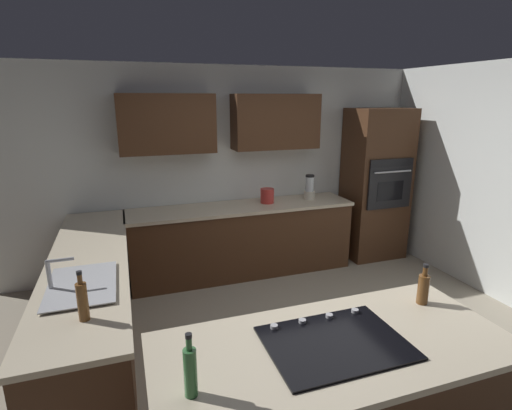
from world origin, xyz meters
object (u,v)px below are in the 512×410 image
(sink_unit, at_px, (81,284))
(second_bottle, at_px, (423,288))
(blender, at_px, (310,189))
(kettle, at_px, (267,196))
(oil_bottle, at_px, (190,371))
(wall_oven, at_px, (376,184))
(cooktop, at_px, (335,342))
(dish_soap_bottle, at_px, (82,300))

(sink_unit, bearing_deg, second_bottle, 155.44)
(blender, xyz_separation_m, kettle, (0.60, 0.00, -0.05))
(kettle, bearing_deg, second_bottle, 91.29)
(blender, bearing_deg, oil_bottle, 55.54)
(wall_oven, bearing_deg, cooktop, 51.59)
(blender, bearing_deg, second_bottle, 78.90)
(oil_bottle, relative_size, second_bottle, 1.14)
(second_bottle, bearing_deg, sink_unit, -24.56)
(dish_soap_bottle, relative_size, second_bottle, 1.16)
(sink_unit, height_order, blender, blender)
(blender, relative_size, kettle, 1.76)
(dish_soap_bottle, height_order, oil_bottle, dish_soap_bottle)
(dish_soap_bottle, bearing_deg, kettle, -131.98)
(cooktop, bearing_deg, sink_unit, -40.62)
(wall_oven, relative_size, second_bottle, 7.53)
(kettle, bearing_deg, dish_soap_bottle, 48.02)
(kettle, xyz_separation_m, oil_bottle, (1.51, 3.08, 0.04))
(sink_unit, xyz_separation_m, cooktop, (-1.38, 1.18, -0.01))
(wall_oven, distance_m, kettle, 1.60)
(sink_unit, distance_m, cooktop, 1.81)
(cooktop, relative_size, blender, 2.31)
(wall_oven, bearing_deg, oil_bottle, 44.28)
(kettle, xyz_separation_m, dish_soap_bottle, (2.02, 2.24, 0.04))
(cooktop, xyz_separation_m, oil_bottle, (0.81, 0.14, 0.12))
(blender, xyz_separation_m, oil_bottle, (2.11, 3.08, -0.01))
(wall_oven, distance_m, oil_bottle, 4.35)
(oil_bottle, bearing_deg, dish_soap_bottle, -58.89)
(wall_oven, relative_size, cooktop, 2.73)
(wall_oven, bearing_deg, blender, -2.49)
(wall_oven, relative_size, blender, 6.32)
(sink_unit, height_order, oil_bottle, oil_bottle)
(cooktop, height_order, dish_soap_bottle, dish_soap_bottle)
(sink_unit, relative_size, dish_soap_bottle, 2.19)
(wall_oven, xyz_separation_m, kettle, (1.60, -0.04, -0.05))
(blender, bearing_deg, sink_unit, 33.38)
(sink_unit, bearing_deg, blender, -146.62)
(blender, height_order, second_bottle, blender)
(kettle, bearing_deg, blender, -180.00)
(kettle, height_order, dish_soap_bottle, dish_soap_bottle)
(second_bottle, bearing_deg, kettle, -88.71)
(wall_oven, relative_size, dish_soap_bottle, 6.49)
(wall_oven, height_order, dish_soap_bottle, wall_oven)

